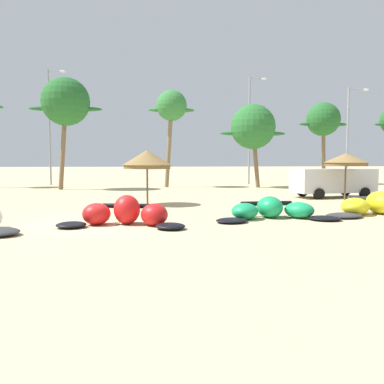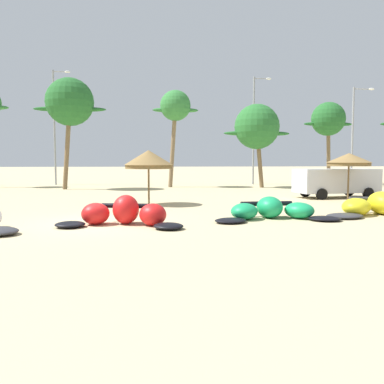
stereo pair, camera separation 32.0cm
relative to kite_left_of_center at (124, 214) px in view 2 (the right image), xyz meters
name	(u,v)px [view 2 (the right image)]	position (x,y,z in m)	size (l,w,h in m)	color
ground_plane	(96,223)	(-1.09, 0.59, -0.42)	(260.00, 260.00, 0.00)	#C6B284
kite_left_of_center	(124,214)	(0.00, 0.00, 0.00)	(4.78, 2.69, 1.10)	black
kite_center	(272,210)	(5.90, 0.99, -0.08)	(5.36, 2.52, 0.90)	black
beach_umbrella_near_van	(149,159)	(0.86, 6.75, 2.02)	(2.62, 2.62, 2.93)	brown
beach_umbrella_middle	(349,160)	(12.68, 8.00, 2.01)	(2.61, 2.61, 2.81)	brown
parked_van	(335,181)	(12.63, 9.69, 0.67)	(5.44, 2.71, 1.84)	silver
palm_left_of_gap	(70,103)	(-5.56, 19.03, 6.61)	(5.81, 3.87, 9.04)	brown
palm_center_left	(175,108)	(3.12, 20.88, 6.57)	(4.03, 2.69, 8.51)	#7F6647
palm_center_right	(257,127)	(10.10, 19.51, 4.82)	(5.82, 3.88, 7.22)	brown
palm_right_of_gap	(328,120)	(18.35, 23.63, 5.92)	(4.96, 3.30, 8.08)	brown
lamppost_west_center	(55,122)	(-8.18, 25.42, 5.61)	(1.71, 0.24, 10.98)	gray
lamppost_east_center	(255,125)	(11.11, 24.12, 5.36)	(1.81, 0.24, 10.45)	gray
lamppost_east	(354,131)	(19.33, 20.26, 4.61)	(2.03, 0.24, 8.94)	gray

